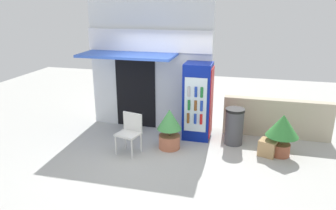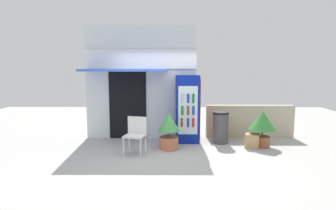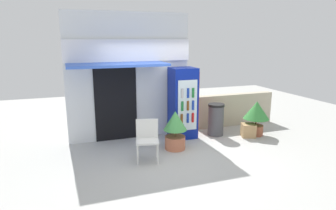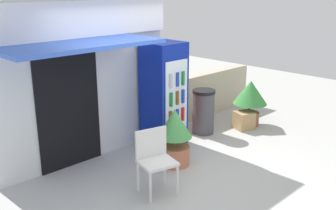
# 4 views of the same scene
# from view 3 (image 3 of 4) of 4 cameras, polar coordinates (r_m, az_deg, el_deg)

# --- Properties ---
(ground) EXTENTS (16.00, 16.00, 0.00)m
(ground) POSITION_cam_3_polar(r_m,az_deg,el_deg) (6.68, 0.23, -9.85)
(ground) COLOR #B2B2AD
(storefront_building) EXTENTS (3.17, 1.28, 3.23)m
(storefront_building) POSITION_cam_3_polar(r_m,az_deg,el_deg) (7.61, -7.83, 5.71)
(storefront_building) COLOR silver
(storefront_building) RESTS_ON ground
(drink_cooler) EXTENTS (0.66, 0.67, 1.85)m
(drink_cooler) POSITION_cam_3_polar(r_m,az_deg,el_deg) (7.66, 2.98, 0.40)
(drink_cooler) COLOR navy
(drink_cooler) RESTS_ON ground
(plastic_chair) EXTENTS (0.56, 0.52, 0.89)m
(plastic_chair) POSITION_cam_3_polar(r_m,az_deg,el_deg) (6.31, -4.08, -6.19)
(plastic_chair) COLOR silver
(plastic_chair) RESTS_ON ground
(potted_plant_near_shop) EXTENTS (0.55, 0.55, 0.93)m
(potted_plant_near_shop) POSITION_cam_3_polar(r_m,az_deg,el_deg) (6.90, 1.41, -4.56)
(potted_plant_near_shop) COLOR #BC6B4C
(potted_plant_near_shop) RESTS_ON ground
(potted_plant_curbside) EXTENTS (0.69, 0.69, 0.94)m
(potted_plant_curbside) POSITION_cam_3_polar(r_m,az_deg,el_deg) (8.21, 16.89, -1.62)
(potted_plant_curbside) COLOR #995138
(potted_plant_curbside) RESTS_ON ground
(trash_bin) EXTENTS (0.44, 0.44, 0.87)m
(trash_bin) POSITION_cam_3_polar(r_m,az_deg,el_deg) (8.02, 9.32, -2.80)
(trash_bin) COLOR #47474C
(trash_bin) RESTS_ON ground
(stone_boundary_wall) EXTENTS (2.56, 0.23, 0.95)m
(stone_boundary_wall) POSITION_cam_3_polar(r_m,az_deg,el_deg) (9.07, 12.66, -0.85)
(stone_boundary_wall) COLOR #B7AD93
(stone_boundary_wall) RESTS_ON ground
(cardboard_box) EXTENTS (0.44, 0.43, 0.35)m
(cardboard_box) POSITION_cam_3_polar(r_m,az_deg,el_deg) (8.12, 15.41, -4.80)
(cardboard_box) COLOR tan
(cardboard_box) RESTS_ON ground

